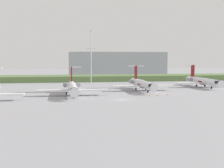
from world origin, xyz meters
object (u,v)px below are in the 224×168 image
regional_jet_fourth (203,81)px  safety_cone_rear_marker (168,95)px  safety_cone_mid_marker (158,95)px  regional_jet_second (73,87)px  antenna_mast (91,61)px  regional_jet_third (142,84)px  safety_cone_front_marker (150,95)px

regional_jet_fourth → safety_cone_rear_marker: size_ratio=56.36×
safety_cone_rear_marker → safety_cone_mid_marker: bearing=-170.8°
regional_jet_second → antenna_mast: bearing=77.9°
regional_jet_second → regional_jet_third: same height
regional_jet_second → safety_cone_rear_marker: size_ratio=56.36×
antenna_mast → safety_cone_rear_marker: size_ratio=45.79×
safety_cone_mid_marker → safety_cone_rear_marker: 3.71m
safety_cone_rear_marker → regional_jet_second: bearing=169.5°
antenna_mast → safety_cone_rear_marker: (19.83, -54.55, -10.14)m
safety_cone_rear_marker → safety_cone_front_marker: bearing=-177.3°
safety_cone_front_marker → regional_jet_second: bearing=166.2°
regional_jet_fourth → safety_cone_front_marker: regional_jet_fourth is taller
regional_jet_fourth → regional_jet_third: bearing=-160.6°
antenna_mast → safety_cone_mid_marker: antenna_mast is taller
antenna_mast → safety_cone_front_marker: (13.56, -54.84, -10.14)m
safety_cone_rear_marker → regional_jet_fourth: bearing=48.0°
antenna_mast → regional_jet_second: bearing=-102.1°
regional_jet_third → antenna_mast: 41.53m
safety_cone_mid_marker → regional_jet_fourth: bearing=44.6°
regional_jet_third → antenna_mast: (-15.52, 37.71, 7.88)m
regional_jet_second → safety_cone_mid_marker: bearing=-13.1°
safety_cone_mid_marker → regional_jet_third: bearing=92.1°
regional_jet_fourth → antenna_mast: size_ratio=1.23×
regional_jet_second → safety_cone_front_marker: regional_jet_second is taller
safety_cone_front_marker → safety_cone_rear_marker: 6.28m
safety_cone_front_marker → safety_cone_mid_marker: (2.60, -0.30, 0.00)m
regional_jet_third → safety_cone_rear_marker: 17.53m
antenna_mast → safety_cone_mid_marker: bearing=-73.7°
regional_jet_fourth → safety_cone_rear_marker: (-24.16, -26.87, -2.26)m
regional_jet_second → safety_cone_front_marker: bearing=-13.8°
regional_jet_fourth → safety_cone_front_marker: bearing=-138.2°
regional_jet_second → safety_cone_mid_marker: size_ratio=56.36×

